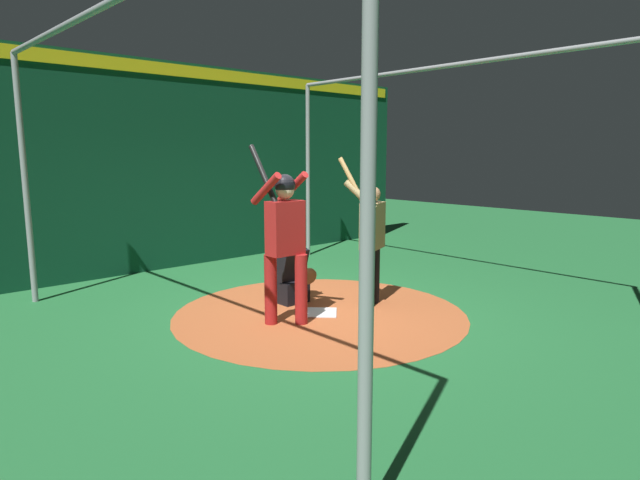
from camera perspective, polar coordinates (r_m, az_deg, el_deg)
ground_plane at (r=6.91m, az=0.00°, el=-7.80°), size 27.44×27.44×0.00m
dirt_circle at (r=6.91m, az=0.00°, el=-7.77°), size 3.70×3.70×0.01m
home_plate at (r=6.91m, az=0.00°, el=-7.70°), size 0.59×0.59×0.01m
batter at (r=6.28m, az=-3.80°, el=0.64°), size 0.68×0.49×2.12m
catcher at (r=7.32m, az=-3.01°, el=-3.68°), size 0.58×0.40×0.99m
visitor at (r=7.13m, az=5.49°, el=0.30°), size 0.53×0.61×1.97m
back_wall at (r=9.85m, az=-15.74°, el=7.59°), size 0.23×11.44×3.57m
cage_frame at (r=6.61m, az=0.00°, el=11.93°), size 6.23×5.10×3.33m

